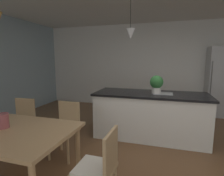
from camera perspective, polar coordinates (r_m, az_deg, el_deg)
name	(u,v)px	position (r m, az deg, el deg)	size (l,w,h in m)	color
ground_plane	(162,161)	(3.14, 15.59, -21.44)	(10.00, 8.40, 0.04)	brown
wall_back_kitchen	(166,66)	(5.98, 16.81, 6.60)	(10.00, 0.12, 2.70)	white
chair_far_left	(21,122)	(3.56, -26.92, -9.64)	(0.43, 0.43, 0.87)	tan
chair_kitchen_end	(99,167)	(1.98, -4.25, -23.84)	(0.41, 0.41, 0.87)	tan
chair_far_right	(65,127)	(3.05, -14.60, -12.03)	(0.40, 0.40, 0.87)	tan
kitchen_island	(150,115)	(3.73, 11.99, -8.25)	(2.20, 0.89, 0.91)	white
refrigerator	(220,82)	(5.80, 31.24, 1.70)	(0.69, 0.67, 1.91)	#B2B5B7
pendant_over_island_main	(130,34)	(3.66, 5.84, 16.73)	(0.18, 0.18, 0.76)	black
potted_plant_on_island	(157,84)	(3.59, 13.98, 1.39)	(0.26, 0.26, 0.35)	beige
vase_on_dining_table	(2,121)	(2.51, -31.50, -8.89)	(0.14, 0.14, 0.18)	#994C51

